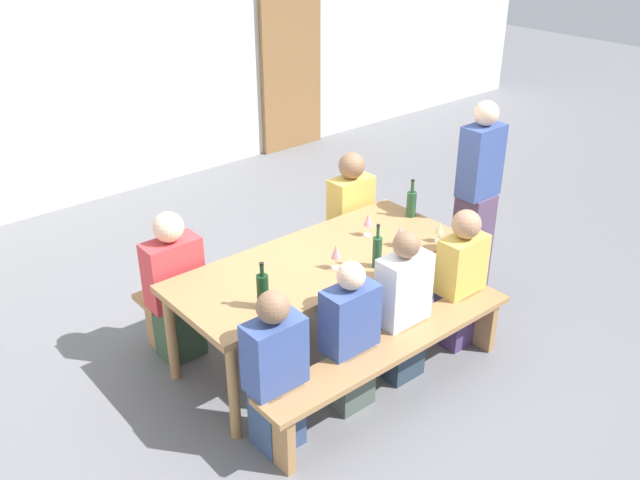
# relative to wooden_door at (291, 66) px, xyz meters

# --- Properties ---
(ground_plane) EXTENTS (24.00, 24.00, 0.00)m
(ground_plane) POSITION_rel_wooden_door_xyz_m (-2.57, -3.62, -1.05)
(ground_plane) COLOR slate
(back_wall) EXTENTS (14.00, 0.20, 3.20)m
(back_wall) POSITION_rel_wooden_door_xyz_m (-2.57, 0.14, 0.55)
(back_wall) COLOR silver
(back_wall) RESTS_ON ground
(wooden_door) EXTENTS (0.90, 0.06, 2.10)m
(wooden_door) POSITION_rel_wooden_door_xyz_m (0.00, 0.00, 0.00)
(wooden_door) COLOR olive
(wooden_door) RESTS_ON ground
(tasting_table) EXTENTS (2.16, 0.88, 0.75)m
(tasting_table) POSITION_rel_wooden_door_xyz_m (-2.57, -3.62, -0.37)
(tasting_table) COLOR #9E7247
(tasting_table) RESTS_ON ground
(bench_near) EXTENTS (2.06, 0.30, 0.45)m
(bench_near) POSITION_rel_wooden_door_xyz_m (-2.57, -4.36, -0.69)
(bench_near) COLOR #9E7247
(bench_near) RESTS_ON ground
(bench_far) EXTENTS (2.06, 0.30, 0.45)m
(bench_far) POSITION_rel_wooden_door_xyz_m (-2.57, -2.88, -0.69)
(bench_far) COLOR #9E7247
(bench_far) RESTS_ON ground
(wine_bottle_0) EXTENTS (0.08, 0.08, 0.31)m
(wine_bottle_0) POSITION_rel_wooden_door_xyz_m (-1.57, -3.54, -0.19)
(wine_bottle_0) COLOR #234C2D
(wine_bottle_0) RESTS_ON tasting_table
(wine_bottle_1) EXTENTS (0.08, 0.08, 0.32)m
(wine_bottle_1) POSITION_rel_wooden_door_xyz_m (-3.23, -3.87, -0.18)
(wine_bottle_1) COLOR #143319
(wine_bottle_1) RESTS_ON tasting_table
(wine_bottle_2) EXTENTS (0.07, 0.07, 0.32)m
(wine_bottle_2) POSITION_rel_wooden_door_xyz_m (-2.34, -3.95, -0.18)
(wine_bottle_2) COLOR #234C2D
(wine_bottle_2) RESTS_ON tasting_table
(wine_glass_0) EXTENTS (0.08, 0.08, 0.15)m
(wine_glass_0) POSITION_rel_wooden_door_xyz_m (-2.00, -3.83, -0.19)
(wine_glass_0) COLOR silver
(wine_glass_0) RESTS_ON tasting_table
(wine_glass_1) EXTENTS (0.07, 0.07, 0.16)m
(wine_glass_1) POSITION_rel_wooden_door_xyz_m (-1.73, -3.97, -0.19)
(wine_glass_1) COLOR silver
(wine_glass_1) RESTS_ON tasting_table
(wine_glass_2) EXTENTS (0.07, 0.07, 0.18)m
(wine_glass_2) POSITION_rel_wooden_door_xyz_m (-2.57, -3.79, -0.17)
(wine_glass_2) COLOR silver
(wine_glass_2) RESTS_ON tasting_table
(wine_glass_3) EXTENTS (0.07, 0.07, 0.18)m
(wine_glass_3) POSITION_rel_wooden_door_xyz_m (-2.06, -3.56, -0.18)
(wine_glass_3) COLOR silver
(wine_glass_3) RESTS_ON tasting_table
(seated_guest_near_0) EXTENTS (0.36, 0.24, 1.09)m
(seated_guest_near_0) POSITION_rel_wooden_door_xyz_m (-3.41, -4.21, -0.53)
(seated_guest_near_0) COLOR navy
(seated_guest_near_0) RESTS_ON ground
(seated_guest_near_1) EXTENTS (0.36, 0.24, 1.06)m
(seated_guest_near_1) POSITION_rel_wooden_door_xyz_m (-2.82, -4.21, -0.55)
(seated_guest_near_1) COLOR #47544C
(seated_guest_near_1) RESTS_ON ground
(seated_guest_near_2) EXTENTS (0.36, 0.24, 1.12)m
(seated_guest_near_2) POSITION_rel_wooden_door_xyz_m (-2.34, -4.21, -0.52)
(seated_guest_near_2) COLOR #293949
(seated_guest_near_2) RESTS_ON ground
(seated_guest_near_3) EXTENTS (0.36, 0.24, 1.08)m
(seated_guest_near_3) POSITION_rel_wooden_door_xyz_m (-1.74, -4.21, -0.53)
(seated_guest_near_3) COLOR #483364
(seated_guest_near_3) RESTS_ON ground
(seated_guest_far_0) EXTENTS (0.40, 0.24, 1.14)m
(seated_guest_far_0) POSITION_rel_wooden_door_xyz_m (-3.40, -3.03, -0.51)
(seated_guest_far_0) COLOR #344B35
(seated_guest_far_0) RESTS_ON ground
(seated_guest_far_1) EXTENTS (0.37, 0.24, 1.17)m
(seated_guest_far_1) POSITION_rel_wooden_door_xyz_m (-1.74, -3.03, -0.48)
(seated_guest_far_1) COLOR #4E2970
(seated_guest_far_1) RESTS_ON ground
(standing_host) EXTENTS (0.33, 0.24, 1.66)m
(standing_host) POSITION_rel_wooden_door_xyz_m (-1.12, -3.82, -0.24)
(standing_host) COLOR #533F5D
(standing_host) RESTS_ON ground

